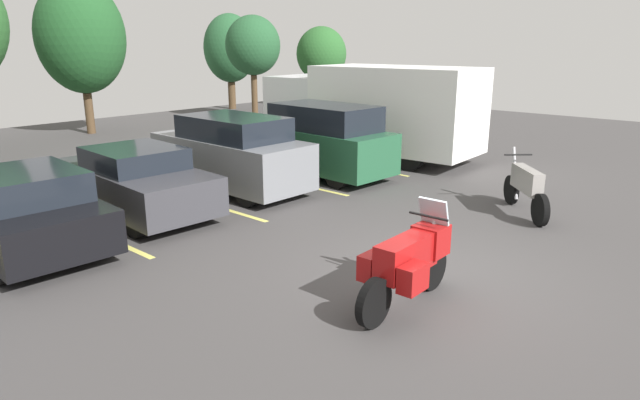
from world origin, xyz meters
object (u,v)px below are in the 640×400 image
(car_charcoal, at_px, (135,181))
(car_grey, at_px, (231,154))
(car_black, at_px, (23,210))
(car_green, at_px, (316,140))
(motorcycle_touring, at_px, (409,261))
(box_truck, at_px, (372,109))
(motorcycle_second, at_px, (526,187))

(car_charcoal, distance_m, car_grey, 2.68)
(car_black, relative_size, car_green, 0.89)
(car_green, bearing_deg, motorcycle_touring, -129.05)
(motorcycle_touring, bearing_deg, box_truck, 39.11)
(car_charcoal, bearing_deg, car_black, -170.37)
(car_grey, bearing_deg, box_truck, -1.23)
(box_truck, bearing_deg, car_grey, 178.77)
(motorcycle_second, xyz_separation_m, car_grey, (-2.84, 6.32, 0.33))
(motorcycle_second, distance_m, car_grey, 6.94)
(car_black, relative_size, box_truck, 0.61)
(car_green, xyz_separation_m, box_truck, (3.06, 0.33, 0.58))
(car_green, bearing_deg, car_grey, 170.35)
(car_black, distance_m, car_charcoal, 2.49)
(motorcycle_touring, distance_m, car_black, 6.90)
(motorcycle_second, relative_size, car_green, 0.35)
(car_black, xyz_separation_m, car_charcoal, (2.45, 0.42, 0.00))
(box_truck, bearing_deg, car_charcoal, 179.17)
(car_green, distance_m, box_truck, 3.13)
(car_black, relative_size, car_charcoal, 0.99)
(motorcycle_touring, relative_size, car_grey, 0.49)
(car_charcoal, relative_size, car_grey, 1.00)
(motorcycle_touring, bearing_deg, car_green, 50.95)
(motorcycle_second, xyz_separation_m, box_truck, (2.88, 6.20, 0.96))
(motorcycle_touring, xyz_separation_m, car_green, (5.15, 6.35, 0.30))
(motorcycle_touring, distance_m, car_grey, 7.24)
(car_charcoal, bearing_deg, box_truck, -0.83)
(motorcycle_touring, distance_m, motorcycle_second, 5.36)
(car_black, xyz_separation_m, car_grey, (5.12, 0.42, 0.21))
(motorcycle_touring, bearing_deg, car_grey, 69.86)
(car_charcoal, xyz_separation_m, box_truck, (8.39, -0.12, 0.83))
(car_grey, bearing_deg, car_charcoal, -179.96)
(motorcycle_touring, relative_size, car_green, 0.45)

